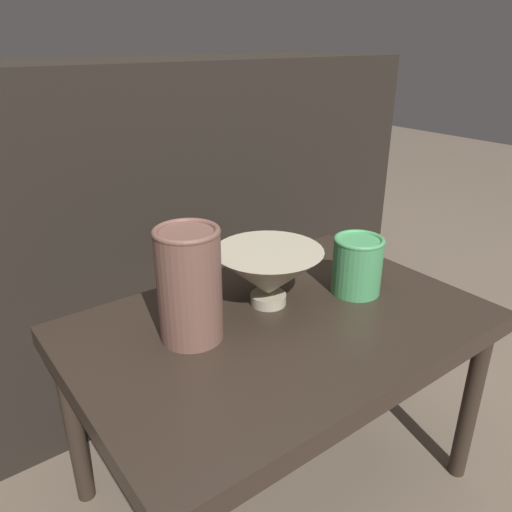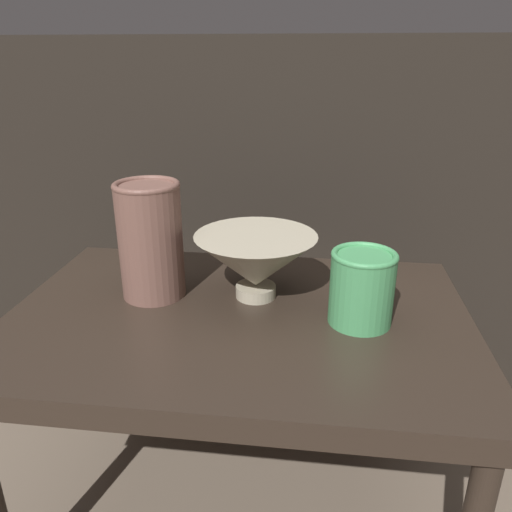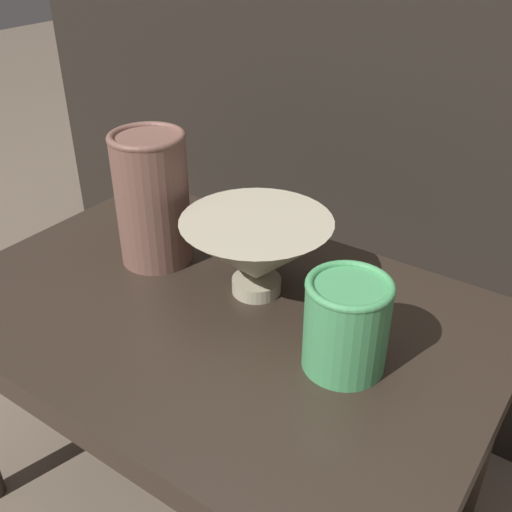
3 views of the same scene
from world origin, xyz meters
name	(u,v)px [view 2 (image 2 of 3)]	position (x,y,z in m)	size (l,w,h in m)	color
ground_plane	(241,499)	(0.00, 0.00, 0.00)	(8.00, 8.00, 0.00)	#6B5B4C
table	(239,335)	(0.00, 0.00, 0.37)	(0.76, 0.51, 0.42)	#2D231C
couch_backdrop	(273,204)	(0.00, 0.62, 0.42)	(1.48, 0.50, 0.85)	black
bowl	(256,262)	(0.02, 0.06, 0.48)	(0.21, 0.21, 0.11)	#B2A88E
vase_textured_left	(151,239)	(-0.16, 0.05, 0.52)	(0.11, 0.11, 0.20)	brown
vase_colorful_right	(362,286)	(0.20, -0.01, 0.48)	(0.10, 0.10, 0.12)	#47995B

